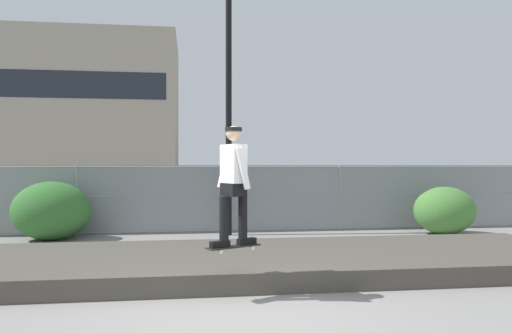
{
  "coord_description": "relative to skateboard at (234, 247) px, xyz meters",
  "views": [
    {
      "loc": [
        -0.61,
        -5.92,
        1.89
      ],
      "look_at": [
        0.55,
        2.62,
        1.84
      ],
      "focal_mm": 33.8,
      "sensor_mm": 36.0,
      "label": 1
    }
  ],
  "objects": [
    {
      "name": "ground_plane",
      "position": [
        0.01,
        -0.78,
        -0.73
      ],
      "size": [
        120.0,
        120.0,
        0.0
      ],
      "primitive_type": "plane",
      "color": "gray"
    },
    {
      "name": "gravel_berm",
      "position": [
        0.01,
        1.74,
        -0.57
      ],
      "size": [
        12.94,
        3.26,
        0.32
      ],
      "primitive_type": "cube",
      "color": "#4C473F",
      "rests_on": "ground_plane"
    },
    {
      "name": "skateboard",
      "position": [
        0.0,
        0.0,
        0.0
      ],
      "size": [
        0.8,
        0.54,
        0.07
      ],
      "color": "black"
    },
    {
      "name": "skater",
      "position": [
        0.0,
        0.0,
        0.96
      ],
      "size": [
        0.69,
        0.62,
        1.68
      ],
      "color": "black",
      "rests_on": "skateboard"
    },
    {
      "name": "chain_fence",
      "position": [
        0.01,
        6.53,
        0.2
      ],
      "size": [
        21.68,
        0.06,
        1.85
      ],
      "color": "gray",
      "rests_on": "ground_plane"
    },
    {
      "name": "street_lamp",
      "position": [
        0.41,
        6.04,
        3.95
      ],
      "size": [
        0.44,
        0.44,
        7.64
      ],
      "color": "black",
      "rests_on": "ground_plane"
    },
    {
      "name": "parked_car_near",
      "position": [
        -5.49,
        9.08,
        0.11
      ],
      "size": [
        4.46,
        2.07,
        1.66
      ],
      "color": "#B7BABF",
      "rests_on": "ground_plane"
    },
    {
      "name": "library_building",
      "position": [
        -12.66,
        44.54,
        6.64
      ],
      "size": [
        21.31,
        11.08,
        14.73
      ],
      "color": "#9E9384",
      "rests_on": "ground_plane"
    },
    {
      "name": "shrub_left",
      "position": [
        -4.02,
        5.79,
        -0.0
      ],
      "size": [
        1.88,
        1.54,
        1.46
      ],
      "color": "#336B2D",
      "rests_on": "ground_plane"
    },
    {
      "name": "shrub_center",
      "position": [
        6.15,
        5.38,
        -0.09
      ],
      "size": [
        1.66,
        1.35,
        1.28
      ],
      "color": "#477F38",
      "rests_on": "ground_plane"
    }
  ]
}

